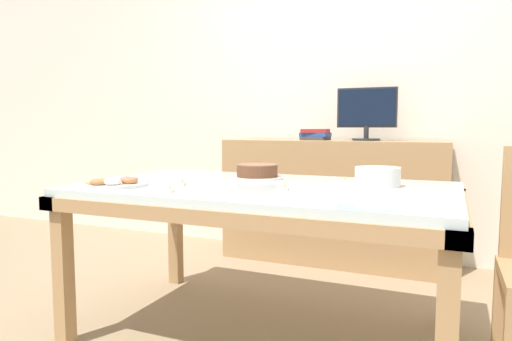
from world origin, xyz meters
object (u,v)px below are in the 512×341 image
computer_monitor (367,114)px  tealight_left_edge (285,188)px  plate_stack (377,177)px  pastry_platter (112,183)px  book_stack (315,134)px  tealight_near_cakes (182,184)px  cake_chocolate_round (257,172)px  tealight_centre (345,181)px  tealight_near_front (170,190)px

computer_monitor → tealight_left_edge: 1.52m
plate_stack → tealight_left_edge: bearing=-137.2°
computer_monitor → pastry_platter: bearing=-118.7°
book_stack → tealight_near_cakes: size_ratio=5.36×
cake_chocolate_round → pastry_platter: bearing=-133.8°
plate_stack → tealight_left_edge: size_ratio=5.25×
tealight_centre → tealight_near_front: size_ratio=1.00×
tealight_centre → tealight_near_front: (-0.61, -0.62, 0.00)m
computer_monitor → pastry_platter: (-0.90, -1.64, -0.35)m
tealight_centre → computer_monitor: bearing=94.7°
tealight_near_cakes → tealight_centre: 0.80m
plate_stack → tealight_centre: (-0.17, 0.06, -0.03)m
pastry_platter → plate_stack: (1.16, 0.48, 0.03)m
computer_monitor → tealight_left_edge: bearing=-93.4°
book_stack → cake_chocolate_round: 1.12m
plate_stack → tealight_centre: plate_stack is taller
computer_monitor → tealight_near_front: bearing=-106.6°
plate_stack → tealight_left_edge: (-0.35, -0.32, -0.03)m
pastry_platter → book_stack: bearing=72.4°
book_stack → tealight_near_cakes: (-0.21, -1.51, -0.21)m
pastry_platter → tealight_left_edge: size_ratio=8.43×
pastry_platter → computer_monitor: bearing=61.3°
tealight_centre → tealight_near_front: same height
tealight_near_cakes → computer_monitor: bearing=68.6°
cake_chocolate_round → tealight_centre: 0.47m
tealight_near_cakes → tealight_centre: bearing=31.0°
plate_stack → tealight_centre: size_ratio=5.25×
computer_monitor → plate_stack: size_ratio=2.02×
tealight_near_cakes → tealight_near_front: 0.23m
cake_chocolate_round → tealight_centre: size_ratio=6.98×
pastry_platter → tealight_centre: bearing=28.6°
tealight_near_cakes → book_stack: bearing=82.0°
pastry_platter → tealight_near_front: (0.38, -0.08, -0.01)m
book_stack → pastry_platter: (-0.52, -1.64, -0.21)m
computer_monitor → tealight_near_cakes: size_ratio=10.60×
book_stack → tealight_near_cakes: bearing=-98.0°
cake_chocolate_round → plate_stack: bearing=-5.0°
computer_monitor → tealight_near_front: size_ratio=10.60×
cake_chocolate_round → pastry_platter: size_ratio=0.83×
tealight_near_cakes → tealight_centre: (0.68, 0.41, 0.00)m
computer_monitor → pastry_platter: computer_monitor is taller
tealight_left_edge → tealight_near_front: 0.49m
computer_monitor → tealight_near_cakes: computer_monitor is taller
book_stack → plate_stack: size_ratio=1.02×
pastry_platter → tealight_left_edge: pastry_platter is taller
plate_stack → tealight_near_front: bearing=-143.7°
cake_chocolate_round → computer_monitor: bearing=70.9°
cake_chocolate_round → tealight_near_cakes: (-0.21, -0.41, -0.03)m
book_stack → tealight_near_front: (-0.14, -1.73, -0.21)m
cake_chocolate_round → tealight_near_front: bearing=-102.1°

